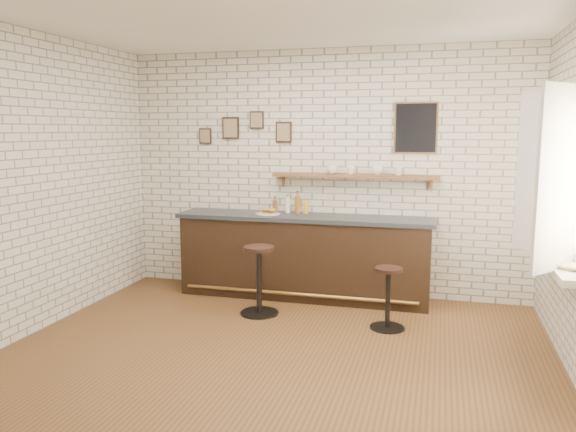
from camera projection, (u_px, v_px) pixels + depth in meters
name	position (u px, v px, depth m)	size (l,w,h in m)	color
ground	(278.00, 349.00, 5.24)	(5.00, 5.00, 0.00)	brown
bar_counter	(304.00, 256.00, 6.82)	(3.10, 0.65, 1.01)	black
sandwich_plate	(268.00, 214.00, 6.83)	(0.28, 0.28, 0.01)	white
ciabatta_sandwich	(269.00, 211.00, 6.82)	(0.22, 0.16, 0.07)	tan
potato_chips	(267.00, 213.00, 6.83)	(0.27, 0.18, 0.00)	#E4AE50
bitters_bottle_brown	(275.00, 206.00, 6.99)	(0.06, 0.06, 0.20)	brown
bitters_bottle_white	(288.00, 205.00, 6.95)	(0.06, 0.06, 0.22)	silver
bitters_bottle_amber	(297.00, 204.00, 6.91)	(0.07, 0.07, 0.27)	#9B5E19
condiment_bottle_yellow	(306.00, 207.00, 6.89)	(0.06, 0.06, 0.19)	gold
bar_stool_left	(259.00, 278.00, 6.19)	(0.43, 0.43, 0.77)	black
bar_stool_right	(388.00, 296.00, 5.74)	(0.36, 0.36, 0.64)	black
wall_shelf	(354.00, 176.00, 6.72)	(2.00, 0.18, 0.18)	brown
shelf_cup_a	(332.00, 170.00, 6.78)	(0.13, 0.13, 0.10)	white
shelf_cup_b	(350.00, 170.00, 6.72)	(0.10, 0.10, 0.10)	white
shelf_cup_c	(377.00, 171.00, 6.64)	(0.13, 0.13, 0.10)	white
shelf_cup_d	(399.00, 171.00, 6.57)	(0.10, 0.10, 0.10)	white
back_wall_decor	(342.00, 128.00, 6.76)	(2.96, 0.02, 0.56)	black
window_sill	(559.00, 264.00, 4.76)	(0.20, 1.35, 0.06)	white
casement_window	(560.00, 176.00, 4.66)	(0.40, 1.30, 1.56)	white
book_lower	(563.00, 266.00, 4.51)	(0.16, 0.21, 0.02)	tan
book_upper	(563.00, 264.00, 4.51)	(0.15, 0.21, 0.02)	tan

